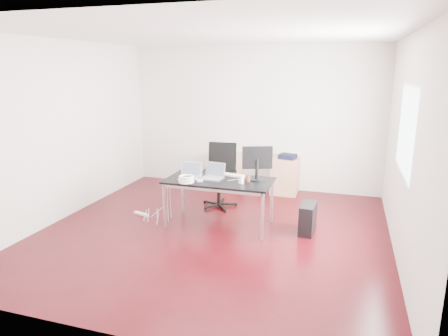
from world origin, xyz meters
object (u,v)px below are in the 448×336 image
(filing_cabinet_left, at_px, (228,171))
(pc_tower, at_px, (308,218))
(desk, at_px, (219,183))
(filing_cabinet_right, at_px, (285,176))
(office_chair, at_px, (220,172))

(filing_cabinet_left, relative_size, pc_tower, 1.56)
(desk, xyz_separation_m, filing_cabinet_right, (0.70, 1.93, -0.33))
(desk, distance_m, office_chair, 0.94)
(filing_cabinet_left, distance_m, pc_tower, 2.54)
(filing_cabinet_right, bearing_deg, pc_tower, -70.97)
(desk, bearing_deg, filing_cabinet_left, 102.68)
(desk, relative_size, filing_cabinet_right, 2.29)
(office_chair, distance_m, filing_cabinet_left, 1.08)
(filing_cabinet_right, relative_size, pc_tower, 1.56)
(filing_cabinet_right, bearing_deg, office_chair, -133.44)
(pc_tower, bearing_deg, office_chair, 157.79)
(filing_cabinet_left, bearing_deg, office_chair, -81.25)
(office_chair, distance_m, filing_cabinet_right, 1.45)
(desk, relative_size, pc_tower, 3.56)
(desk, height_order, filing_cabinet_right, desk)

